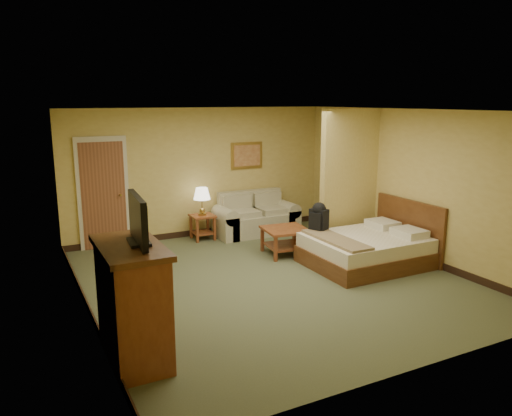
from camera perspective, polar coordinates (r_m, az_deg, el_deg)
floor at (r=7.87m, az=1.76°, el=-8.19°), size 6.00×6.00×0.00m
ceiling at (r=7.37m, az=1.89°, el=11.10°), size 6.00×6.00×0.00m
back_wall at (r=10.20m, az=-6.35°, el=4.04°), size 5.50×0.02×2.60m
left_wall at (r=6.66m, az=-19.38°, el=-1.01°), size 0.02×6.00×2.60m
right_wall at (r=9.14m, az=17.12°, el=2.60°), size 0.02×6.00×2.60m
partition at (r=9.44m, az=10.59°, el=3.24°), size 1.20×0.15×2.60m
door at (r=9.71m, az=-17.05°, el=1.54°), size 0.94×0.16×2.10m
baseboard at (r=10.44m, az=-6.17°, el=-2.72°), size 5.50×0.02×0.12m
loveseat at (r=10.42m, az=-0.06°, el=-1.40°), size 1.73×0.80×0.88m
side_table at (r=10.03m, az=-6.13°, el=-1.75°), size 0.45×0.45×0.50m
table_lamp at (r=9.90m, az=-6.20°, el=1.56°), size 0.33×0.33×0.55m
coffee_table at (r=9.02m, az=3.38°, el=-3.18°), size 0.84×0.84×0.49m
wall_picture at (r=10.55m, az=-1.05°, el=6.02°), size 0.72×0.04×0.56m
dresser at (r=5.55m, az=-13.92°, el=-10.39°), size 0.63×1.20×1.28m
tv at (r=5.30m, az=-13.36°, el=-1.46°), size 0.24×0.83×0.51m
bed at (r=8.69m, az=12.73°, el=-4.53°), size 1.94×1.61×1.04m
backpack at (r=8.69m, az=7.21°, el=-0.93°), size 0.30×0.35×0.51m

